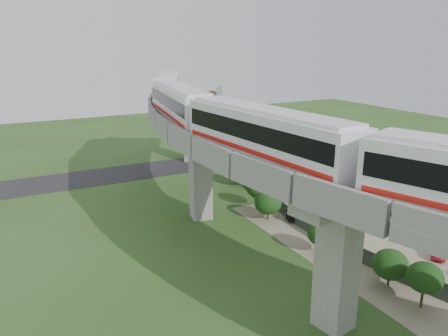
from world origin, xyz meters
The scene contains 15 objects.
ground centered at (0.00, 0.00, 0.00)m, with size 160.00×160.00×0.00m, color #32471C.
dirt_lot centered at (14.00, -2.00, 0.02)m, with size 18.00×26.00×0.04m, color gray.
asphalt_road centered at (0.00, 30.00, 0.01)m, with size 60.00×8.00×0.03m, color #232326.
viaduct centered at (3.84, 0.00, 9.05)m, with size 19.58×73.98×11.40m.
metro_train centered at (0.35, 0.95, 12.31)m, with size 11.01×61.33×3.64m.
fence centered at (9.75, 0.00, 0.75)m, with size 3.87×38.73×1.50m.
tree_0 centered at (12.64, 23.38, 1.79)m, with size 2.71×2.71×2.95m.
tree_1 centered at (10.06, 17.47, 2.02)m, with size 3.20×3.20×3.38m.
tree_2 centered at (7.73, 10.20, 2.30)m, with size 2.51×2.51×3.37m.
tree_3 centered at (6.81, 6.52, 1.88)m, with size 2.86×2.86×3.10m.
tree_4 centered at (6.76, -2.01, 1.87)m, with size 2.42×2.42×2.90m.
tree_5 centered at (7.97, -8.63, 1.82)m, with size 2.72×2.72×2.98m.
tree_6 centered at (7.77, -11.77, 2.40)m, with size 2.52×2.52×3.47m.
car_red centered at (15.71, -7.30, 0.57)m, with size 1.11×3.19×1.05m, color maroon.
car_dark centered at (10.04, 4.69, 0.57)m, with size 1.49×3.68×1.07m, color black.
Camera 1 is at (-16.96, -29.10, 18.17)m, focal length 35.00 mm.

